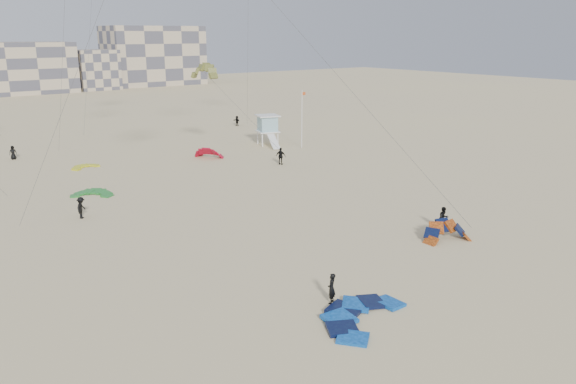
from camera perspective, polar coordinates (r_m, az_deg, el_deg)
ground at (r=29.73m, az=4.11°, el=-11.97°), size 320.00×320.00×0.00m
kite_ground_blue at (r=29.22m, az=7.54°, el=-12.60°), size 6.44×6.58×0.82m
kite_ground_orange at (r=40.65m, az=15.78°, el=-4.73°), size 4.22×4.24×3.40m
kite_ground_green at (r=52.82m, az=-19.24°, el=-0.31°), size 4.79×4.83×1.09m
kite_ground_red_far at (r=65.90m, az=-7.99°, el=3.49°), size 4.83×4.82×3.51m
kite_ground_yellow at (r=64.02m, az=-19.91°, el=2.33°), size 3.27×3.39×0.53m
kitesurfer_main at (r=30.20m, az=4.44°, el=-9.73°), size 0.73×0.67×1.68m
kitesurfer_b at (r=42.51m, az=15.53°, el=-2.59°), size 0.94×0.80×1.71m
kitesurfer_c at (r=46.30m, az=-20.27°, el=-1.51°), size 1.20×1.24×1.70m
kitesurfer_d at (r=61.50m, az=-0.74°, el=3.66°), size 1.02×1.16×1.88m
kitesurfer_e at (r=71.40m, az=-26.16°, el=3.62°), size 0.83×0.60×1.59m
kitesurfer_f at (r=88.50m, az=-5.21°, el=7.21°), size 0.59×1.49×1.56m
kite_fly_olive at (r=66.44m, az=-8.49°, el=11.93°), size 6.52×11.63×10.00m
lifeguard_tower_near at (r=72.65m, az=-2.07°, el=6.30°), size 3.42×5.66×3.85m
flagpole at (r=70.30m, az=1.43°, el=7.55°), size 0.59×0.09×7.22m
condo_mid at (r=152.38m, az=-27.22°, el=11.11°), size 32.00×16.00×12.00m
condo_east at (r=166.12m, az=-13.49°, el=13.31°), size 26.00×14.00×16.00m
condo_fill_right at (r=156.00m, az=-18.96°, el=11.67°), size 10.00×10.00×10.00m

